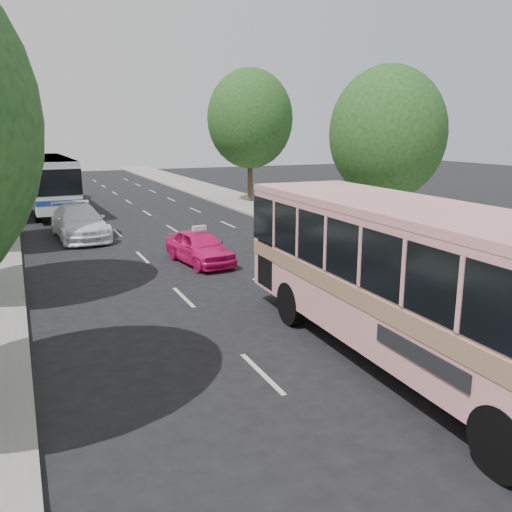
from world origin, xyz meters
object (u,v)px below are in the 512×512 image
white_pickup (80,222)px  tour_coach_front (49,179)px  pink_taxi (200,247)px  pink_bus (414,269)px  tour_coach_rear (25,174)px

white_pickup → tour_coach_front: (-0.71, 9.95, 1.29)m
pink_taxi → white_pickup: (-3.76, 7.18, 0.13)m
pink_bus → pink_taxi: 11.18m
pink_bus → tour_coach_rear: pink_bus is taller
tour_coach_front → tour_coach_rear: size_ratio=1.07×
pink_taxi → white_pickup: 8.11m
pink_bus → tour_coach_front: bearing=103.0°
pink_bus → white_pickup: 18.93m
pink_taxi → tour_coach_front: tour_coach_front is taller
tour_coach_front → tour_coach_rear: 7.32m
white_pickup → tour_coach_rear: 17.32m
tour_coach_front → tour_coach_rear: (-1.23, 7.22, -0.15)m
pink_taxi → tour_coach_front: bearing=96.9°
tour_coach_rear → pink_taxi: bearing=-73.4°
pink_bus → tour_coach_front: 28.72m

